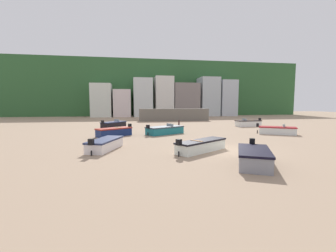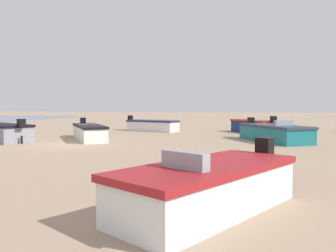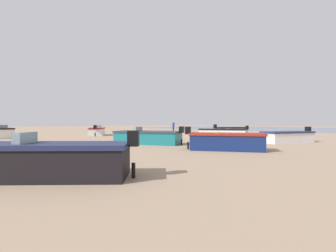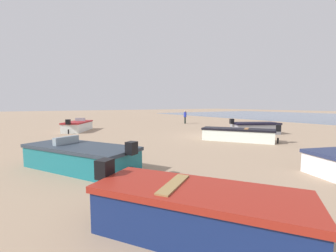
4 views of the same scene
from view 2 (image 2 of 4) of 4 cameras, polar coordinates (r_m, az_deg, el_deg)
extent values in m
plane|color=#9F846A|center=(17.23, -16.64, -2.93)|extent=(160.00, 160.00, 0.00)
cube|color=white|center=(6.16, 6.81, -10.71)|extent=(3.95, 3.15, 0.73)
cube|color=maroon|center=(6.07, 6.84, -6.83)|extent=(4.08, 3.27, 0.12)
cube|color=black|center=(7.78, 15.78, -3.33)|extent=(0.40, 0.42, 0.40)
cylinder|color=black|center=(7.91, 15.69, -8.98)|extent=(0.14, 0.14, 0.36)
cube|color=#8C9EA8|center=(5.53, 2.83, -5.73)|extent=(0.61, 0.84, 0.28)
cube|color=white|center=(24.96, -2.57, -0.08)|extent=(2.50, 3.96, 0.68)
cube|color=navy|center=(24.94, -2.57, 0.84)|extent=(2.61, 4.09, 0.12)
cube|color=black|center=(26.14, -6.29, 1.33)|extent=(0.40, 0.37, 0.40)
cylinder|color=black|center=(26.18, -6.28, -0.30)|extent=(0.13, 0.13, 0.34)
cube|color=#1B707B|center=(18.52, 17.31, -1.35)|extent=(4.53, 3.53, 0.74)
cube|color=#2C3743|center=(18.49, 17.34, -0.03)|extent=(4.65, 3.65, 0.12)
cube|color=black|center=(20.42, 13.65, 0.85)|extent=(0.40, 0.42, 0.40)
cylinder|color=black|center=(20.47, 13.62, -1.37)|extent=(0.14, 0.14, 0.37)
cube|color=#8C9EA8|center=(17.88, 18.71, 0.48)|extent=(0.66, 0.97, 0.28)
cube|color=white|center=(19.11, -12.98, -1.22)|extent=(4.25, 3.39, 0.69)
cube|color=black|center=(19.08, -13.00, 0.00)|extent=(4.38, 3.51, 0.12)
cube|color=black|center=(21.39, -13.99, 0.83)|extent=(0.41, 0.42, 0.40)
cylinder|color=black|center=(21.43, -13.96, -1.20)|extent=(0.14, 0.14, 0.35)
cube|color=#9C6B3F|center=(19.61, -13.25, 0.24)|extent=(0.76, 0.96, 0.08)
cube|color=gray|center=(19.79, -25.83, -1.19)|extent=(2.98, 3.83, 0.78)
cube|color=black|center=(19.76, -25.86, 0.11)|extent=(3.10, 3.96, 0.12)
cube|color=black|center=(18.03, -23.25, 0.46)|extent=(0.41, 0.39, 0.40)
cylinder|color=black|center=(18.09, -23.19, -2.15)|extent=(0.13, 0.13, 0.39)
cube|color=navy|center=(24.00, 14.10, -0.21)|extent=(3.72, 3.12, 0.77)
cube|color=maroon|center=(23.98, 14.11, 0.84)|extent=(3.85, 3.24, 0.12)
cube|color=black|center=(22.40, 17.16, 1.08)|extent=(0.41, 0.42, 0.40)
cylinder|color=black|center=(22.45, 17.12, -1.00)|extent=(0.14, 0.14, 0.38)
cube|color=#987A48|center=(23.61, 14.77, 0.92)|extent=(0.82, 1.04, 0.08)
camera|label=1|loc=(32.36, -34.52, 5.50)|focal=24.20mm
camera|label=3|loc=(32.97, 31.91, 2.14)|focal=25.41mm
camera|label=4|loc=(27.04, 19.17, 4.25)|focal=23.91mm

